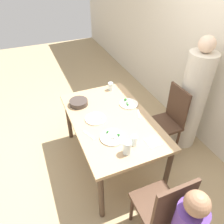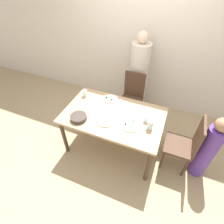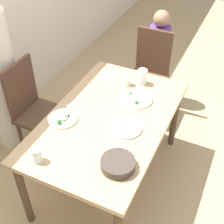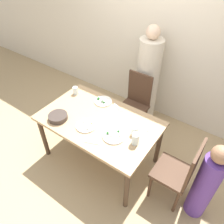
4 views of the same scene
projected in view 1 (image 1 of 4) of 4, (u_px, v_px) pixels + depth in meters
The scene contains 16 objects.
ground_plane at pixel (112, 160), 3.02m from camera, with size 10.00×10.00×0.00m, color tan.
wall_back at pixel (220, 51), 2.65m from camera, with size 10.00×0.06×2.70m.
dining_table at pixel (111, 123), 2.62m from camera, with size 1.47×0.91×0.74m.
chair_adult_spot at pixel (168, 119), 2.92m from camera, with size 0.40×0.40×0.97m.
chair_child_spot at pixel (162, 207), 1.93m from camera, with size 0.40×0.40×0.97m.
person_adult at pixel (192, 100), 2.89m from camera, with size 0.35×0.35×1.59m.
bowl_curry at pixel (79, 102), 2.78m from camera, with size 0.24×0.24×0.06m.
plate_rice_adult at pixel (95, 119), 2.55m from camera, with size 0.24×0.24×0.05m.
plate_rice_child at pixel (129, 103), 2.79m from camera, with size 0.24×0.24×0.06m.
plate_noodles at pixel (112, 136), 2.31m from camera, with size 0.26×0.26×0.05m.
glass_water_tall at pixel (111, 86), 3.06m from camera, with size 0.07×0.07×0.11m.
glass_water_short at pixel (127, 148), 2.10m from camera, with size 0.08×0.08×0.14m.
glass_water_center at pixel (134, 140), 2.21m from camera, with size 0.07×0.07×0.11m.
napkin_folded at pixel (153, 142), 2.26m from camera, with size 0.14×0.14×0.01m.
fork_steel at pixel (139, 114), 2.64m from camera, with size 0.17×0.09×0.01m.
spoon_steel at pixel (89, 135), 2.34m from camera, with size 0.17×0.08×0.01m.
Camera 1 is at (1.85, -0.78, 2.36)m, focal length 35.00 mm.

